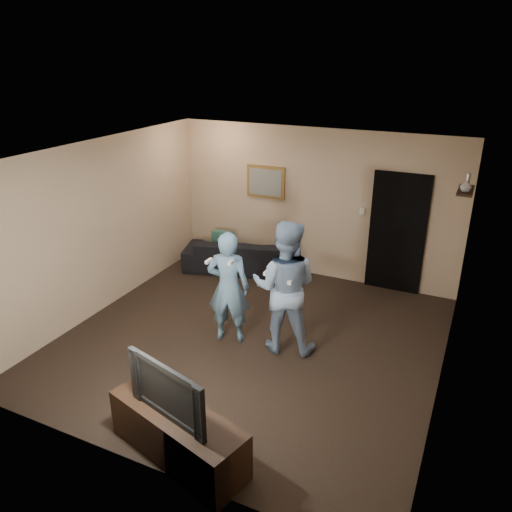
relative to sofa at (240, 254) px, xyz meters
The scene contains 19 objects.
ground 2.46m from the sofa, 59.32° to the right, with size 5.00×5.00×0.00m, color black.
ceiling 3.36m from the sofa, 59.32° to the right, with size 5.00×5.00×0.04m, color silver.
wall_back 1.65m from the sofa, 17.85° to the left, with size 5.00×0.04×2.60m, color tan.
wall_front 4.87m from the sofa, 74.85° to the right, with size 5.00×0.04×2.60m, color tan.
wall_left 2.65m from the sofa, 120.87° to the right, with size 0.04×5.00×2.60m, color tan.
wall_right 4.41m from the sofa, 29.27° to the right, with size 0.04×5.00×2.60m, color tan.
sofa is the anchor object (origin of this frame).
throw_pillow 0.39m from the sofa, behind, with size 0.41×0.13×0.41m, color #194C44.
painting_frame 1.40m from the sofa, 47.46° to the left, with size 0.72×0.05×0.57m, color olive.
painting_canvas 1.40m from the sofa, 45.32° to the left, with size 0.62×0.01×0.47m, color slate.
doorway 2.81m from the sofa, ahead, with size 0.90×0.06×2.00m, color black.
light_switch 2.36m from the sofa, 10.17° to the left, with size 0.08×0.02×0.12m, color silver.
wall_shelf 4.02m from the sofa, ahead, with size 0.20×0.60×0.03m, color black.
shelf_vase 4.07m from the sofa, ahead, with size 0.15×0.15×0.16m, color #A5A5AA.
shelf_figurine 4.06m from the sofa, ahead, with size 0.06×0.06×0.18m, color silver.
tv_console 4.59m from the sofa, 70.63° to the right, with size 1.54×0.49×0.55m, color black.
television 4.62m from the sofa, 70.63° to the right, with size 1.02×0.13×0.59m, color black.
wii_player_left 2.44m from the sofa, 66.49° to the right, with size 0.66×0.55×1.59m.
wii_player_right 2.76m from the sofa, 50.23° to the right, with size 1.01×0.86×1.82m.
Camera 1 is at (2.63, -5.40, 3.78)m, focal length 35.00 mm.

